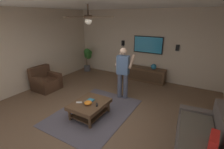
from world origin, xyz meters
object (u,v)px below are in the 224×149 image
book (90,101)px  vase_round (154,67)px  tv (148,45)px  bowl (88,103)px  wall_speaker_right (123,43)px  armchair (46,82)px  media_console (144,74)px  ceiling_fan (88,18)px  remote_white (79,102)px  couch (203,147)px  remote_grey (87,102)px  person_standing (123,70)px  potted_plant_tall (88,56)px  coffee_table (90,106)px  remote_black (97,105)px  wall_speaker_left (178,48)px

book → vase_round: vase_round is taller
tv → book: (-3.39, 0.36, -1.03)m
bowl → wall_speaker_right: (3.54, 0.82, 0.98)m
armchair → wall_speaker_right: size_ratio=3.73×
media_console → bowl: media_console is taller
wall_speaker_right → ceiling_fan: (-3.20, -0.67, 1.05)m
remote_white → ceiling_fan: size_ratio=0.13×
media_console → wall_speaker_right: (0.25, 1.12, 1.15)m
couch → remote_grey: size_ratio=13.21×
remote_grey → vase_round: vase_round is taller
person_standing → potted_plant_tall: bearing=50.3°
coffee_table → potted_plant_tall: (3.06, 2.46, 0.41)m
person_standing → remote_white: size_ratio=10.93×
couch → potted_plant_tall: (3.20, 5.11, 0.39)m
person_standing → armchair: bearing=98.7°
coffee_table → person_standing: size_ratio=0.61×
coffee_table → remote_grey: (-0.01, 0.07, 0.12)m
remote_white → person_standing: bearing=-135.8°
coffee_table → person_standing: (1.39, -0.27, 0.64)m
tv → bowl: (-3.53, 0.31, -1.00)m
coffee_table → remote_black: 0.27m
couch → tv: bearing=-63.2°
vase_round → remote_grey: bearing=166.0°
armchair → ceiling_fan: ceiling_fan is taller
vase_round → wall_speaker_right: 1.72m
media_console → remote_black: media_console is taller
remote_black → ceiling_fan: ceiling_fan is taller
bowl → book: size_ratio=0.92×
coffee_table → tv: (3.43, -0.34, 1.15)m
remote_black → remote_grey: same height
person_standing → wall_speaker_left: person_standing is taller
couch → remote_white: bearing=-5.8°
coffee_table → person_standing: 1.55m
coffee_table → wall_speaker_left: bearing=-23.0°
couch → media_console: 4.05m
coffee_table → media_console: media_console is taller
media_console → wall_speaker_left: (0.25, -1.12, 1.15)m
media_console → remote_grey: bearing=-7.2°
potted_plant_tall → person_standing: bearing=-121.5°
ceiling_fan → vase_round: bearing=-16.1°
coffee_table → remote_grey: bearing=101.8°
person_standing → ceiling_fan: bearing=153.2°
bowl → wall_speaker_right: wall_speaker_right is taller
bowl → book: bowl is taller
person_standing → wall_speaker_left: size_ratio=7.45×
remote_white → wall_speaker_right: 3.78m
couch → remote_grey: bearing=-8.7°
tv → wall_speaker_right: size_ratio=5.39×
remote_white → remote_black: size_ratio=1.00×
bowl → potted_plant_tall: bearing=38.3°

